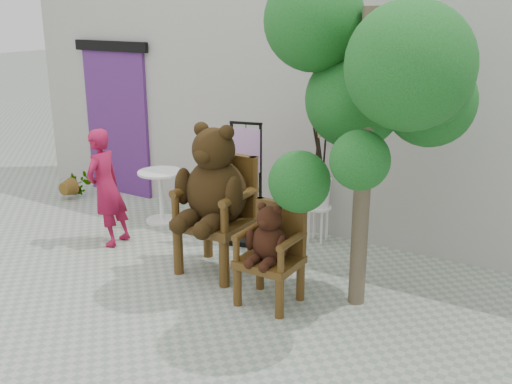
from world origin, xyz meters
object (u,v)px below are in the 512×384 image
at_px(tree, 380,78).
at_px(chair_small, 271,244).
at_px(person, 106,188).
at_px(chair_big, 215,191).
at_px(cafe_table, 161,190).
at_px(display_stand, 246,198).
at_px(stool_bucket, 319,192).

bearing_deg(tree, chair_small, -155.63).
bearing_deg(person, chair_big, 83.86).
distance_m(person, cafe_table, 0.97).
height_order(cafe_table, display_stand, display_stand).
bearing_deg(chair_small, chair_big, 160.21).
bearing_deg(cafe_table, display_stand, -1.75).
bearing_deg(chair_big, chair_small, -19.79).
bearing_deg(cafe_table, chair_small, -26.69).
bearing_deg(chair_big, stool_bucket, 67.29).
bearing_deg(chair_big, cafe_table, 149.70).
xyz_separation_m(person, tree, (3.34, 0.10, 1.50)).
xyz_separation_m(chair_small, cafe_table, (-2.43, 1.22, -0.17)).
bearing_deg(person, cafe_table, 169.58).
bearing_deg(display_stand, person, -162.02).
distance_m(stool_bucket, tree, 2.35).
xyz_separation_m(chair_big, stool_bucket, (0.57, 1.37, -0.28)).
xyz_separation_m(chair_small, display_stand, (-1.04, 1.18, -0.03)).
xyz_separation_m(chair_big, chair_small, (0.88, -0.32, -0.31)).
relative_size(chair_big, person, 1.17).
xyz_separation_m(chair_small, tree, (0.86, 0.39, 1.60)).
distance_m(display_stand, stool_bucket, 0.89).
xyz_separation_m(person, display_stand, (1.44, 0.89, -0.12)).
xyz_separation_m(chair_big, person, (-1.60, -0.03, -0.22)).
bearing_deg(stool_bucket, display_stand, -145.08).
relative_size(chair_big, chair_small, 1.61).
height_order(person, stool_bucket, stool_bucket).
relative_size(chair_big, display_stand, 1.09).
xyz_separation_m(display_stand, stool_bucket, (0.73, 0.51, 0.06)).
xyz_separation_m(person, cafe_table, (0.05, 0.93, -0.27)).
xyz_separation_m(stool_bucket, tree, (1.17, -1.30, 1.57)).
height_order(chair_big, display_stand, chair_big).
height_order(chair_small, display_stand, display_stand).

